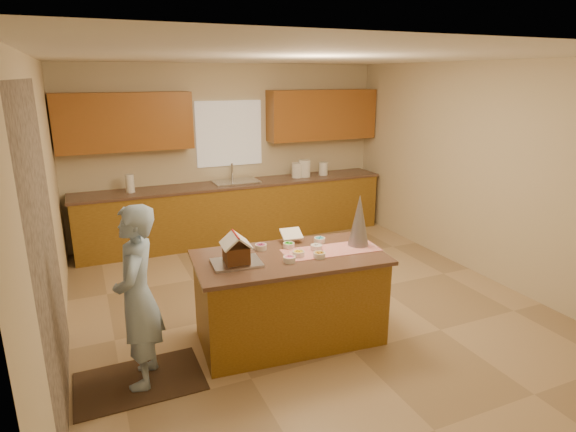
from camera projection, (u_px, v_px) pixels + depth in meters
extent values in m
plane|color=tan|center=(303.00, 302.00, 5.53)|extent=(5.50, 5.50, 0.00)
plane|color=silver|center=(305.00, 57.00, 4.77)|extent=(5.50, 5.50, 0.00)
plane|color=beige|center=(229.00, 152.00, 7.57)|extent=(5.50, 5.50, 0.00)
plane|color=beige|center=(511.00, 289.00, 2.73)|extent=(5.50, 5.50, 0.00)
plane|color=beige|center=(47.00, 215.00, 4.19)|extent=(5.50, 5.50, 0.00)
plane|color=beige|center=(480.00, 171.00, 6.11)|extent=(5.50, 5.50, 0.00)
plane|color=gray|center=(47.00, 255.00, 3.52)|extent=(0.00, 2.50, 2.50)
cube|color=white|center=(229.00, 134.00, 7.45)|extent=(1.05, 0.03, 1.00)
cube|color=#8A5F1C|center=(237.00, 212.00, 7.56)|extent=(4.80, 0.60, 0.88)
cube|color=brown|center=(236.00, 184.00, 7.43)|extent=(4.85, 0.63, 0.04)
cube|color=#9F4C22|center=(125.00, 122.00, 6.66)|extent=(1.85, 0.35, 0.80)
cube|color=#9F4C22|center=(322.00, 115.00, 7.85)|extent=(1.85, 0.35, 0.80)
cube|color=silver|center=(236.00, 185.00, 7.43)|extent=(0.70, 0.45, 0.12)
cylinder|color=silver|center=(232.00, 172.00, 7.54)|extent=(0.03, 0.03, 0.28)
cube|color=#8A5F1C|center=(290.00, 299.00, 4.67)|extent=(1.79, 1.00, 0.84)
cube|color=brown|center=(290.00, 257.00, 4.54)|extent=(1.87, 1.09, 0.04)
cube|color=red|center=(331.00, 250.00, 4.67)|extent=(0.98, 0.42, 0.01)
cube|color=silver|center=(237.00, 263.00, 4.33)|extent=(0.47, 0.36, 0.02)
cube|color=white|center=(291.00, 234.00, 4.89)|extent=(0.22, 0.18, 0.09)
cone|color=silver|center=(359.00, 220.00, 4.74)|extent=(0.23, 0.23, 0.53)
cube|color=black|center=(140.00, 381.00, 4.09)|extent=(1.05, 0.69, 0.01)
imported|color=#97B7D7|center=(138.00, 297.00, 3.89)|extent=(0.52, 0.65, 1.55)
cylinder|color=white|center=(297.00, 170.00, 7.79)|extent=(0.17, 0.17, 0.24)
cylinder|color=white|center=(305.00, 168.00, 7.84)|extent=(0.19, 0.19, 0.28)
cylinder|color=white|center=(323.00, 169.00, 7.98)|extent=(0.15, 0.15, 0.22)
cylinder|color=white|center=(130.00, 183.00, 6.78)|extent=(0.12, 0.12, 0.26)
cube|color=#552916|center=(236.00, 254.00, 4.30)|extent=(0.23, 0.25, 0.15)
cube|color=white|center=(229.00, 241.00, 4.25)|extent=(0.16, 0.28, 0.12)
cube|color=white|center=(242.00, 240.00, 4.28)|extent=(0.16, 0.28, 0.12)
cylinder|color=red|center=(236.00, 234.00, 4.25)|extent=(0.04, 0.27, 0.02)
cylinder|color=yellow|center=(298.00, 254.00, 4.51)|extent=(0.11, 0.11, 0.05)
cylinder|color=silver|center=(316.00, 247.00, 4.67)|extent=(0.11, 0.11, 0.05)
cylinder|color=pink|center=(289.00, 259.00, 4.37)|extent=(0.11, 0.11, 0.05)
cylinder|color=#35A6C9|center=(320.00, 240.00, 4.88)|extent=(0.11, 0.11, 0.05)
cylinder|color=#953165|center=(261.00, 247.00, 4.69)|extent=(0.11, 0.11, 0.05)
cylinder|color=#C68C22|center=(319.00, 255.00, 4.47)|extent=(0.11, 0.11, 0.05)
cylinder|color=green|center=(289.00, 245.00, 4.73)|extent=(0.11, 0.11, 0.05)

